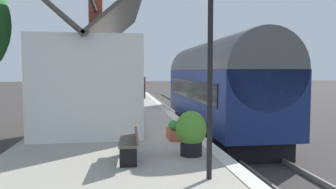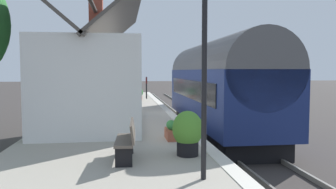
{
  "view_description": "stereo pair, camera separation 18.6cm",
  "coord_description": "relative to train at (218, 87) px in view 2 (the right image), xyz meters",
  "views": [
    {
      "loc": [
        -15.31,
        3.54,
        2.95
      ],
      "look_at": [
        -1.29,
        1.5,
        1.94
      ],
      "focal_mm": 35.62,
      "sensor_mm": 36.0,
      "label": 1
    },
    {
      "loc": [
        -15.34,
        3.35,
        2.95
      ],
      "look_at": [
        -1.29,
        1.5,
        1.94
      ],
      "focal_mm": 35.62,
      "sensor_mm": 36.0,
      "label": 2
    }
  ],
  "objects": [
    {
      "name": "planter_edge_near",
      "position": [
        -7.13,
        2.77,
        -0.73
      ],
      "size": [
        0.73,
        0.73,
        1.07
      ],
      "color": "black",
      "rests_on": "platform"
    },
    {
      "name": "planter_corner_building",
      "position": [
        -5.19,
        2.89,
        -1.02
      ],
      "size": [
        0.82,
        0.32,
        0.56
      ],
      "color": "#9E5138",
      "rests_on": "platform"
    },
    {
      "name": "station_building",
      "position": [
        -1.46,
        5.39,
        0.38
      ],
      "size": [
        8.19,
        3.53,
        5.52
      ],
      "color": "white",
      "rests_on": "platform"
    },
    {
      "name": "bench_mid_platform",
      "position": [
        11.1,
        3.92,
        -0.81
      ],
      "size": [
        1.41,
        0.47,
        0.88
      ],
      "color": "brown",
      "rests_on": "platform"
    },
    {
      "name": "platform",
      "position": [
        0.55,
        4.59,
        -1.75
      ],
      "size": [
        32.0,
        5.39,
        0.94
      ],
      "primitive_type": "cube",
      "color": "#A39B8C",
      "rests_on": "ground"
    },
    {
      "name": "rail_far",
      "position": [
        0.55,
        0.72,
        -2.15
      ],
      "size": [
        52.0,
        0.08,
        0.14
      ],
      "primitive_type": "cube",
      "color": "gray",
      "rests_on": "ground"
    },
    {
      "name": "ground_plane",
      "position": [
        0.55,
        0.9,
        -2.22
      ],
      "size": [
        160.0,
        160.0,
        0.0
      ],
      "primitive_type": "plane",
      "color": "#383330"
    },
    {
      "name": "platform_edge_coping",
      "position": [
        0.55,
        2.08,
        -1.27
      ],
      "size": [
        32.0,
        0.36,
        0.02
      ],
      "primitive_type": "cube",
      "color": "beige",
      "rests_on": "platform"
    },
    {
      "name": "lamp_post_platform",
      "position": [
        -8.87,
        2.81,
        1.46
      ],
      "size": [
        0.32,
        0.5,
        3.97
      ],
      "color": "black",
      "rests_on": "platform"
    },
    {
      "name": "bench_by_lamp",
      "position": [
        7.42,
        4.07,
        -0.81
      ],
      "size": [
        1.41,
        0.48,
        0.88
      ],
      "color": "brown",
      "rests_on": "platform"
    },
    {
      "name": "bench_near_building",
      "position": [
        -7.34,
        4.19,
        -0.81
      ],
      "size": [
        1.42,
        0.49,
        0.88
      ],
      "color": "brown",
      "rests_on": "platform"
    },
    {
      "name": "planter_bench_right",
      "position": [
        8.31,
        3.25,
        -0.84
      ],
      "size": [
        0.6,
        0.6,
        0.86
      ],
      "color": "#9E5138",
      "rests_on": "platform"
    },
    {
      "name": "train",
      "position": [
        0.0,
        0.0,
        0.0
      ],
      "size": [
        10.86,
        2.73,
        4.32
      ],
      "color": "black",
      "rests_on": "ground"
    },
    {
      "name": "station_sign_board",
      "position": [
        9.24,
        2.65,
        -0.09
      ],
      "size": [
        0.96,
        0.06,
        1.57
      ],
      "color": "black",
      "rests_on": "platform"
    },
    {
      "name": "bench_platform_end",
      "position": [
        4.27,
        4.18,
        -0.81
      ],
      "size": [
        1.41,
        0.46,
        0.88
      ],
      "color": "brown",
      "rests_on": "platform"
    },
    {
      "name": "rail_near",
      "position": [
        0.55,
        -0.72,
        -2.15
      ],
      "size": [
        52.0,
        0.08,
        0.14
      ],
      "primitive_type": "cube",
      "color": "gray",
      "rests_on": "ground"
    }
  ]
}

